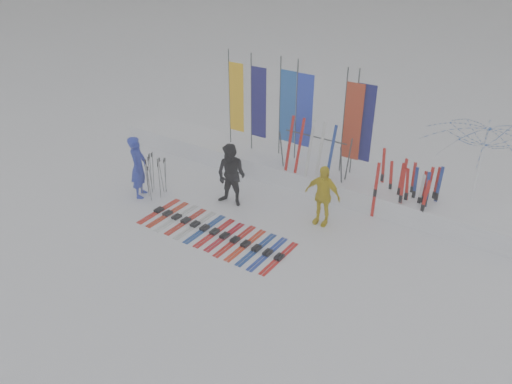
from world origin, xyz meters
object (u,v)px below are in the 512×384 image
Objects in this scene: ski_rack at (315,149)px; person_black at (231,175)px; person_yellow at (322,195)px; person_blue at (138,167)px; ski_row at (215,232)px; tent_canopy at (476,174)px.

person_black is at bearing -126.80° from ski_rack.
person_yellow is 1.96m from ski_rack.
person_blue reaches higher than ski_row.
ski_row is (0.57, -1.54, -0.91)m from person_black.
person_black is 1.08× the size of person_yellow.
ski_row is at bearing -126.03° from person_blue.
person_blue reaches higher than person_yellow.
ski_row is at bearing -137.51° from person_yellow.
tent_canopy is (5.95, 2.91, 0.52)m from person_black.
person_yellow is (5.25, 1.67, -0.09)m from person_blue.
tent_canopy reaches higher than person_black.
person_blue is 5.51m from person_yellow.
person_yellow is 0.54× the size of tent_canopy.
person_blue is at bearing 172.63° from ski_row.
ski_rack is (0.99, 3.62, 1.35)m from ski_row.
person_blue is 0.45× the size of ski_row.
person_yellow is 0.41× the size of ski_row.
tent_canopy is (3.29, 2.37, 0.59)m from person_yellow.
tent_canopy is 7.13m from ski_row.
person_yellow is at bearing 4.58° from person_black.
tent_canopy reaches higher than ski_row.
person_yellow is 0.85× the size of ski_rack.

